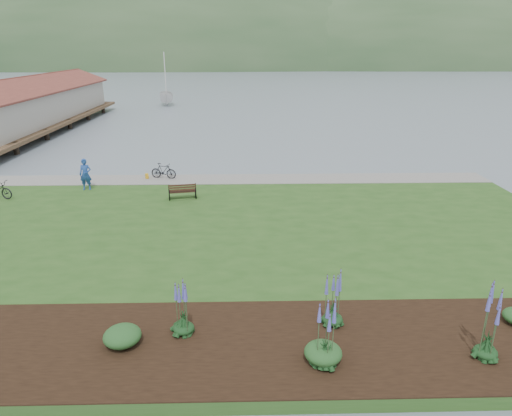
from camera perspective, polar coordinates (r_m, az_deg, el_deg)
The scene contains 17 objects.
ground at distance 22.22m, azimuth -6.20°, elevation -2.36°, with size 600.00×600.00×0.00m, color slate.
lawn at distance 20.30m, azimuth -6.66°, elevation -3.95°, with size 34.00×20.00×0.40m, color #274F1B.
shoreline_path at distance 28.60m, azimuth -5.17°, elevation 3.60°, with size 34.00×2.20×0.03m, color gray.
garden_bed at distance 13.35m, azimuth 3.78°, elevation -16.49°, with size 24.00×4.40×0.04m, color black.
far_hillside at distance 191.57m, azimuth 4.19°, elevation 17.12°, with size 580.00×80.00×38.00m, color #30512D, non-canonical shape.
pier_pavilion at distance 53.10m, azimuth -26.33°, elevation 11.58°, with size 8.00×36.00×5.40m.
park_bench at distance 25.01m, azimuth -9.19°, elevation 2.11°, with size 1.55×0.85×0.91m.
person at distance 27.94m, azimuth -20.58°, elevation 4.27°, with size 0.78×0.53×2.14m, color #22479B.
bicycle_b at distance 29.15m, azimuth -11.49°, elevation 4.56°, with size 1.63×0.47×0.98m, color black.
sailboat at distance 69.69m, azimuth -11.05°, elevation 12.47°, with size 9.00×9.17×23.73m, color silver.
pannier at distance 29.44m, azimuth -13.48°, elevation 3.88°, with size 0.19×0.29×0.31m, color gold.
echium_0 at distance 12.16m, azimuth 8.74°, elevation -15.56°, with size 0.62×0.62×2.16m.
echium_1 at distance 13.82m, azimuth 9.67°, elevation -11.35°, with size 0.62×0.62×1.97m.
echium_2 at distance 13.65m, azimuth 27.29°, elevation -12.84°, with size 0.62×0.62×2.33m.
echium_4 at distance 13.38m, azimuth -9.19°, elevation -12.17°, with size 0.62×0.62×1.98m.
shrub_0 at distance 13.61m, azimuth -16.37°, elevation -15.10°, with size 1.05×1.05×0.52m, color #1E4C21.
shrub_1 at distance 12.65m, azimuth 8.38°, elevation -17.46°, with size 1.00×1.00×0.50m, color #1E4C21.
Camera 1 is at (1.89, -20.53, 8.28)m, focal length 32.00 mm.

